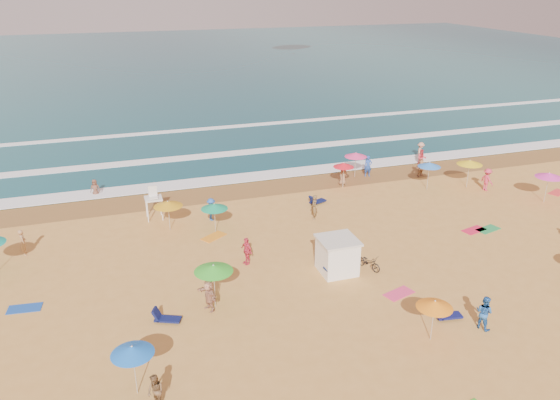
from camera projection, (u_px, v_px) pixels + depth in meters
name	position (u px, v px, depth m)	size (l,w,h in m)	color
ground	(352.00, 251.00, 34.44)	(220.00, 220.00, 0.00)	gold
ocean	(172.00, 63.00, 108.30)	(220.00, 140.00, 0.18)	#0C4756
wet_sand	(288.00, 184.00, 45.43)	(220.00, 220.00, 0.00)	olive
surf_foam	(259.00, 153.00, 53.15)	(200.00, 18.70, 0.05)	white
cabana	(337.00, 256.00, 31.69)	(2.00, 2.00, 2.00)	white
cabana_roof	(338.00, 240.00, 31.29)	(2.20, 2.20, 0.12)	silver
bicycle	(369.00, 262.00, 32.18)	(0.60, 1.72, 0.91)	black
lifeguard_stand	(154.00, 205.00, 38.68)	(1.20, 1.20, 2.10)	white
beach_umbrellas	(396.00, 214.00, 34.70)	(55.32, 31.50, 0.75)	red
loungers	(488.00, 266.00, 32.32)	(42.81, 23.63, 0.34)	#0E1548
towels	(414.00, 282.00, 30.95)	(42.15, 20.16, 0.03)	red
beachgoers	(336.00, 210.00, 38.39)	(36.91, 26.14, 2.10)	#A5724C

